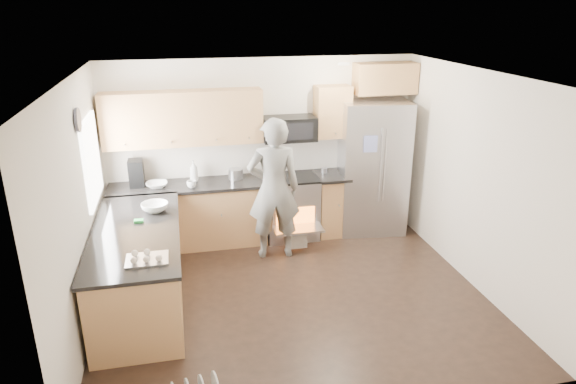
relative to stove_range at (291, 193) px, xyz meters
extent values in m
plane|color=black|center=(-0.35, -1.69, -0.68)|extent=(4.50, 4.50, 0.00)
cube|color=silver|center=(-0.35, 0.31, 0.62)|extent=(4.50, 0.04, 2.60)
cube|color=silver|center=(-0.35, -3.69, 0.62)|extent=(4.50, 0.04, 2.60)
cube|color=silver|center=(-2.60, -1.69, 0.62)|extent=(0.04, 4.00, 2.60)
cube|color=silver|center=(1.90, -1.69, 0.62)|extent=(0.04, 4.00, 2.60)
cube|color=white|center=(-0.35, -1.69, 1.92)|extent=(4.50, 4.00, 0.04)
cube|color=white|center=(-2.58, -0.69, 0.87)|extent=(0.04, 1.00, 1.00)
cylinder|color=#FFF0CC|center=(0.55, -0.59, 1.91)|extent=(0.14, 0.14, 0.02)
cylinder|color=#474754|center=(-2.57, -1.24, 1.47)|extent=(0.03, 0.26, 0.26)
cube|color=#B78749|center=(-1.48, 0.01, -0.24)|extent=(2.15, 0.60, 0.87)
cube|color=black|center=(-1.48, 0.00, 0.23)|extent=(2.19, 0.64, 0.04)
cube|color=#B78749|center=(0.65, 0.01, -0.24)|extent=(0.50, 0.60, 0.87)
cube|color=black|center=(0.65, 0.00, 0.23)|extent=(0.54, 0.64, 0.04)
cube|color=#B78749|center=(-1.47, 0.14, 1.15)|extent=(2.16, 0.33, 0.74)
cube|color=#B78749|center=(0.65, 0.14, 1.15)|extent=(0.50, 0.33, 0.74)
cube|color=#B78749|center=(1.43, 0.14, 1.60)|extent=(0.90, 0.33, 0.44)
imported|color=silver|center=(-1.89, -0.04, 0.28)|extent=(0.29, 0.29, 0.07)
imported|color=silver|center=(-1.38, 0.12, 0.40)|extent=(0.12, 0.12, 0.31)
imported|color=silver|center=(-1.42, -0.16, 0.30)|extent=(0.13, 0.13, 0.10)
cylinder|color=#B7B7BC|center=(-0.79, 0.11, 0.32)|extent=(0.21, 0.21, 0.14)
cube|color=black|center=(-2.15, 0.08, 0.44)|extent=(0.20, 0.24, 0.37)
cylinder|color=#B7B7BC|center=(0.54, 0.09, 0.28)|extent=(0.09, 0.09, 0.07)
cube|color=#B78749|center=(-2.10, -1.44, -0.24)|extent=(0.90, 2.30, 0.87)
cube|color=black|center=(-2.10, -1.44, 0.23)|extent=(0.96, 2.36, 0.04)
imported|color=white|center=(-1.90, -0.91, 0.30)|extent=(0.32, 0.32, 0.10)
cube|color=green|center=(-2.07, -1.22, 0.26)|extent=(0.10, 0.07, 0.03)
cube|color=#B7B7BC|center=(-1.94, -2.21, 0.29)|extent=(0.41, 0.31, 0.09)
cube|color=#B7B7BC|center=(0.00, -0.01, -0.23)|extent=(0.76, 0.62, 0.90)
cube|color=black|center=(0.00, -0.01, 0.24)|extent=(0.76, 0.60, 0.03)
cube|color=orange|center=(0.00, -0.33, -0.28)|extent=(0.56, 0.02, 0.34)
cube|color=#B7B7BC|center=(0.00, -0.49, -0.36)|extent=(0.70, 0.34, 0.03)
cube|color=beige|center=(0.00, -0.54, -0.50)|extent=(0.24, 0.03, 0.28)
cube|color=black|center=(0.00, 0.11, 0.94)|extent=(0.76, 0.40, 0.34)
cube|color=#B7B7BC|center=(1.25, 0.01, 0.32)|extent=(1.06, 0.87, 1.99)
cylinder|color=#B7B7BC|center=(1.22, -0.38, 0.46)|extent=(0.03, 0.03, 1.08)
cylinder|color=#B7B7BC|center=(1.29, -0.38, 0.46)|extent=(0.03, 0.03, 1.08)
cube|color=pink|center=(1.47, -0.38, 0.24)|extent=(0.26, 0.04, 0.32)
cube|color=#98A4F3|center=(1.06, -0.38, 0.78)|extent=(0.19, 0.03, 0.24)
imported|color=gray|center=(-0.36, -0.58, 0.29)|extent=(0.73, 0.50, 1.94)
camera|label=1|loc=(-1.55, -6.90, 2.62)|focal=32.00mm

